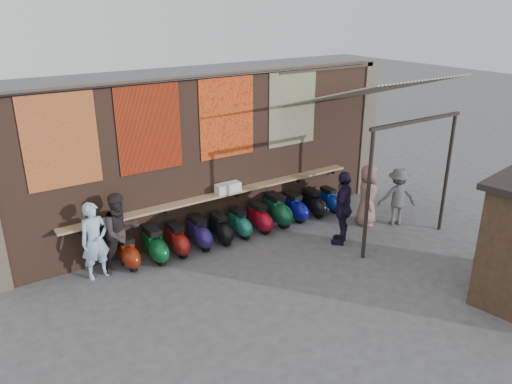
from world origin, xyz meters
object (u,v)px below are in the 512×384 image
scooter_stool_8 (294,207)px  diner_right (121,232)px  scooter_stool_1 (155,245)px  scooter_stool_9 (313,203)px  scooter_stool_0 (128,252)px  shopper_navy (343,208)px  scooter_stool_2 (177,240)px  scooter_stool_6 (259,218)px  diner_left (95,241)px  shopper_grey (397,197)px  shopper_tan (367,195)px  scooter_stool_3 (199,233)px  shelf_box (228,188)px  scooter_stool_5 (239,223)px  scooter_stool_10 (329,200)px  scooter_stool_4 (220,229)px  scooter_stool_7 (277,210)px

scooter_stool_8 → diner_right: 4.83m
scooter_stool_1 → scooter_stool_9: bearing=0.1°
scooter_stool_0 → scooter_stool_8: size_ratio=0.97×
shopper_navy → scooter_stool_0: bearing=-57.1°
scooter_stool_1 → scooter_stool_2: size_ratio=1.09×
scooter_stool_0 → scooter_stool_9: (5.32, -0.07, 0.00)m
scooter_stool_6 → diner_left: size_ratio=0.45×
shopper_grey → shopper_tan: shopper_tan is taller
shopper_grey → scooter_stool_1: bearing=16.3°
scooter_stool_8 → scooter_stool_1: bearing=-179.6°
scooter_stool_8 → scooter_stool_3: bearing=179.7°
shelf_box → shopper_tan: shopper_tan is taller
scooter_stool_5 → scooter_stool_9: scooter_stool_9 is taller
scooter_stool_2 → scooter_stool_10: bearing=-0.3°
scooter_stool_6 → diner_left: diner_left is taller
scooter_stool_4 → scooter_stool_7: 1.77m
shopper_tan → scooter_stool_2: bearing=119.5°
scooter_stool_0 → scooter_stool_1: size_ratio=0.91×
shelf_box → diner_right: (-2.91, -0.30, -0.34)m
scooter_stool_1 → scooter_stool_4: size_ratio=1.11×
scooter_stool_8 → shopper_grey: bearing=-38.2°
shopper_grey → scooter_stool_7: bearing=-0.7°
scooter_stool_7 → scooter_stool_3: bearing=179.9°
scooter_stool_3 → diner_right: 1.97m
scooter_stool_1 → scooter_stool_6: 2.90m
shelf_box → scooter_stool_3: bearing=-163.6°
scooter_stool_4 → diner_right: bearing=179.0°
shelf_box → scooter_stool_5: 0.95m
scooter_stool_0 → shopper_navy: 5.18m
shelf_box → shopper_tan: bearing=-25.1°
scooter_stool_4 → diner_right: diner_right is taller
scooter_stool_8 → shopper_grey: size_ratio=0.51×
scooter_stool_6 → scooter_stool_8: 1.17m
scooter_stool_1 → diner_left: 1.39m
scooter_stool_0 → shopper_navy: size_ratio=0.42×
scooter_stool_1 → scooter_stool_8: scooter_stool_1 is taller
scooter_stool_10 → shopper_tan: bearing=-80.1°
scooter_stool_7 → scooter_stool_10: size_ratio=1.26×
shopper_grey → scooter_stool_6: bearing=4.7°
scooter_stool_3 → shopper_tan: shopper_tan is taller
scooter_stool_0 → scooter_stool_2: (1.18, -0.06, 0.00)m
scooter_stool_6 → shopper_tan: 2.93m
scooter_stool_0 → shopper_navy: bearing=-19.9°
scooter_stool_6 → scooter_stool_1: bearing=180.0°
scooter_stool_2 → scooter_stool_8: (3.51, 0.01, 0.01)m
scooter_stool_1 → scooter_stool_4: scooter_stool_1 is taller
scooter_stool_5 → diner_left: size_ratio=0.44×
shelf_box → scooter_stool_9: size_ratio=0.82×
shelf_box → scooter_stool_0: (-2.79, -0.26, -0.88)m
scooter_stool_8 → scooter_stool_7: bearing=179.2°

